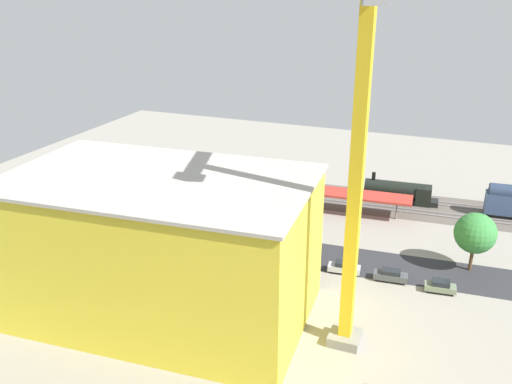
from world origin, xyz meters
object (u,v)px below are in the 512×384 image
(platform_canopy_near, at_px, (272,185))
(parked_car_0, at_px, (440,287))
(parked_car_5, at_px, (213,244))
(parked_car_6, at_px, (176,238))
(parked_car_7, at_px, (144,231))
(locomotive, at_px, (401,192))
(parked_car_4, at_px, (256,252))
(construction_building, at_px, (162,248))
(box_truck_1, at_px, (155,230))
(street_tree_1, at_px, (179,191))
(street_tree_0, at_px, (475,233))
(tower_crane, at_px, (357,145))
(box_truck_2, at_px, (161,239))
(street_tree_3, at_px, (156,188))
(traffic_light, at_px, (241,232))
(parked_car_3, at_px, (298,262))
(street_tree_2, at_px, (251,205))
(parked_car_1, at_px, (391,276))
(parked_car_2, at_px, (344,268))
(box_truck_0, at_px, (140,228))

(platform_canopy_near, bearing_deg, parked_car_0, 146.79)
(platform_canopy_near, relative_size, parked_car_0, 11.97)
(parked_car_0, bearing_deg, parked_car_5, -0.56)
(parked_car_6, relative_size, parked_car_7, 1.07)
(locomotive, xyz_separation_m, parked_car_0, (-9.49, 31.15, -1.14))
(parked_car_4, bearing_deg, parked_car_0, 179.15)
(parked_car_7, distance_m, construction_building, 24.51)
(locomotive, distance_m, parked_car_7, 48.73)
(box_truck_1, xyz_separation_m, street_tree_1, (0.20, -8.82, 3.59))
(street_tree_0, bearing_deg, parked_car_0, 65.35)
(parked_car_6, distance_m, box_truck_1, 3.82)
(tower_crane, xyz_separation_m, box_truck_2, (31.87, -11.01, -21.81))
(platform_canopy_near, xyz_separation_m, parked_car_6, (8.87, 21.05, -3.05))
(box_truck_2, relative_size, street_tree_1, 1.11)
(construction_building, bearing_deg, parked_car_5, -87.86)
(parked_car_6, relative_size, street_tree_3, 0.51)
(parked_car_0, distance_m, traffic_light, 29.24)
(parked_car_6, xyz_separation_m, traffic_light, (-12.00, 1.24, 3.85))
(parked_car_5, distance_m, parked_car_6, 6.51)
(parked_car_0, relative_size, parked_car_3, 1.00)
(street_tree_3, bearing_deg, parked_car_3, 164.02)
(parked_car_6, distance_m, tower_crane, 40.58)
(parked_car_3, bearing_deg, locomotive, -108.80)
(parked_car_7, distance_m, street_tree_0, 51.76)
(parked_car_0, height_order, parked_car_4, parked_car_4)
(parked_car_6, height_order, street_tree_2, street_tree_2)
(parked_car_1, bearing_deg, parked_car_4, 0.32)
(street_tree_0, bearing_deg, parked_car_2, 23.92)
(parked_car_2, bearing_deg, tower_crane, 102.79)
(platform_canopy_near, distance_m, locomotive, 24.84)
(locomotive, relative_size, traffic_light, 2.00)
(locomotive, xyz_separation_m, box_truck_0, (37.81, 31.61, -0.30))
(parked_car_0, xyz_separation_m, parked_car_2, (13.39, -0.39, 0.00))
(tower_crane, bearing_deg, parked_car_0, -126.85)
(parked_car_3, distance_m, street_tree_0, 25.72)
(tower_crane, xyz_separation_m, street_tree_3, (39.02, -21.68, -17.92))
(parked_car_4, distance_m, street_tree_0, 32.14)
(parked_car_5, relative_size, box_truck_0, 0.44)
(parked_car_5, height_order, parked_car_6, parked_car_5)
(parked_car_1, bearing_deg, street_tree_0, -144.47)
(parked_car_2, relative_size, construction_building, 0.13)
(parked_car_3, height_order, box_truck_2, box_truck_2)
(parked_car_2, distance_m, parked_car_7, 33.93)
(street_tree_0, bearing_deg, parked_car_7, 8.36)
(parked_car_6, bearing_deg, box_truck_0, 3.80)
(parked_car_7, distance_m, tower_crane, 45.72)
(parked_car_7, xyz_separation_m, street_tree_0, (-50.96, -7.48, 5.19))
(parked_car_4, xyz_separation_m, street_tree_2, (3.71, -7.39, 4.41))
(traffic_light, bearing_deg, box_truck_2, 5.81)
(box_truck_0, height_order, box_truck_1, box_truck_1)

